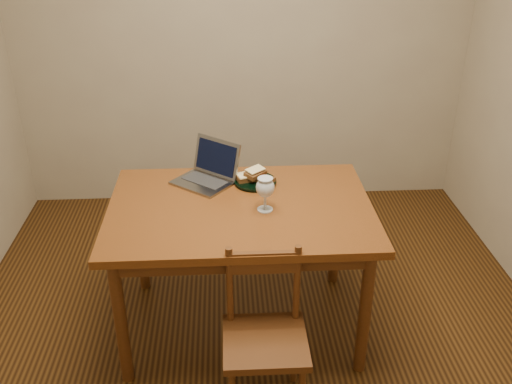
{
  "coord_description": "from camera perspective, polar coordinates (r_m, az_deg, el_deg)",
  "views": [
    {
      "loc": [
        -0.13,
        -2.37,
        2.1
      ],
      "look_at": [
        0.01,
        0.11,
        0.8
      ],
      "focal_mm": 40.0,
      "sensor_mm": 36.0,
      "label": 1
    }
  ],
  "objects": [
    {
      "name": "table",
      "position": [
        2.85,
        -1.55,
        -2.89
      ],
      "size": [
        1.3,
        0.9,
        0.74
      ],
      "color": "#43260B",
      "rests_on": "floor"
    },
    {
      "name": "sandwich_top",
      "position": [
        2.99,
        -0.07,
        1.96
      ],
      "size": [
        0.13,
        0.13,
        0.04
      ],
      "primitive_type": null,
      "rotation": [
        0.0,
        0.0,
        0.79
      ],
      "color": "#381E0C",
      "rests_on": "plate"
    },
    {
      "name": "plate",
      "position": [
        3.01,
        -0.07,
        1.01
      ],
      "size": [
        0.22,
        0.22,
        0.02
      ],
      "primitive_type": "cylinder",
      "color": "black",
      "rests_on": "table"
    },
    {
      "name": "chair",
      "position": [
        2.54,
        0.9,
        -13.64
      ],
      "size": [
        0.37,
        0.35,
        0.39
      ],
      "rotation": [
        0.0,
        0.0,
        -0.0
      ],
      "color": "#44260E",
      "rests_on": "floor"
    },
    {
      "name": "floor",
      "position": [
        3.17,
        -0.06,
        -14.04
      ],
      "size": [
        3.2,
        3.2,
        0.02
      ],
      "primitive_type": "cube",
      "color": "black",
      "rests_on": "ground"
    },
    {
      "name": "sandwich_tomato",
      "position": [
        2.99,
        0.76,
        1.41
      ],
      "size": [
        0.13,
        0.12,
        0.03
      ],
      "primitive_type": null,
      "rotation": [
        0.0,
        0.0,
        -0.65
      ],
      "color": "#381E0C",
      "rests_on": "plate"
    },
    {
      "name": "back_wall",
      "position": [
        4.06,
        -1.42,
        16.27
      ],
      "size": [
        3.2,
        0.02,
        2.6
      ],
      "primitive_type": "cube",
      "color": "gray",
      "rests_on": "floor"
    },
    {
      "name": "milk_glass",
      "position": [
        2.72,
        0.92,
        -0.21
      ],
      "size": [
        0.09,
        0.09,
        0.17
      ],
      "primitive_type": null,
      "color": "white",
      "rests_on": "table"
    },
    {
      "name": "sandwich_cheese",
      "position": [
        3.01,
        -0.78,
        1.57
      ],
      "size": [
        0.14,
        0.1,
        0.04
      ],
      "primitive_type": null,
      "rotation": [
        0.0,
        0.0,
        0.28
      ],
      "color": "#381E0C",
      "rests_on": "plate"
    },
    {
      "name": "laptop",
      "position": [
        3.04,
        -4.74,
        2.14
      ],
      "size": [
        0.39,
        0.39,
        0.21
      ],
      "rotation": [
        0.0,
        0.0,
        -0.68
      ],
      "color": "slate",
      "rests_on": "table"
    }
  ]
}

